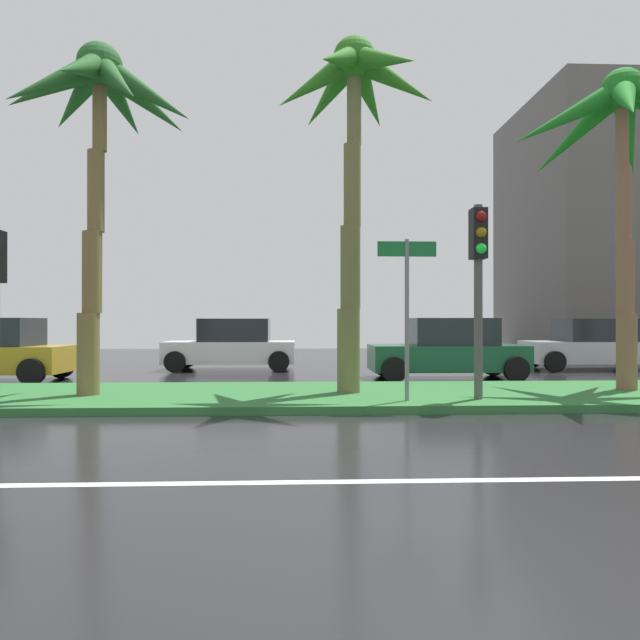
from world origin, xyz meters
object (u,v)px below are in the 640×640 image
object	(u,v)px
palm_tree_centre_left	(354,111)
palm_tree_centre	(624,131)
traffic_signal_median_right	(479,265)
car_in_traffic_fourth	(592,345)
car_in_traffic_second	(232,345)
palm_tree_mid_left	(99,108)
street_name_sign	(407,297)
car_in_traffic_third	(448,350)

from	to	relation	value
palm_tree_centre_left	palm_tree_centre	bearing A→B (deg)	3.02
palm_tree_centre_left	traffic_signal_median_right	distance (m)	4.22
car_in_traffic_fourth	car_in_traffic_second	bearing A→B (deg)	-1.81
palm_tree_mid_left	car_in_traffic_fourth	distance (m)	16.42
palm_tree_centre_left	palm_tree_mid_left	bearing A→B (deg)	-177.77
palm_tree_centre_left	car_in_traffic_second	xyz separation A→B (m)	(-3.39, 7.14, -5.22)
palm_tree_mid_left	palm_tree_centre	size ratio (longest dim) A/B	1.01
traffic_signal_median_right	palm_tree_mid_left	bearing A→B (deg)	172.18
palm_tree_centre_left	car_in_traffic_fourth	bearing A→B (deg)	37.67
palm_tree_mid_left	street_name_sign	distance (m)	7.30
street_name_sign	car_in_traffic_fourth	distance (m)	11.40
palm_tree_mid_left	car_in_traffic_second	world-z (taller)	palm_tree_mid_left
palm_tree_mid_left	car_in_traffic_third	bearing A→B (deg)	26.62
palm_tree_centre	traffic_signal_median_right	distance (m)	5.13
traffic_signal_median_right	car_in_traffic_third	world-z (taller)	traffic_signal_median_right
palm_tree_mid_left	palm_tree_centre_left	world-z (taller)	palm_tree_centre_left
palm_tree_centre_left	traffic_signal_median_right	xyz separation A→B (m)	(2.25, -1.23, -3.35)
street_name_sign	car_in_traffic_second	xyz separation A→B (m)	(-4.24, 8.52, -1.25)
street_name_sign	palm_tree_mid_left	bearing A→B (deg)	169.00
street_name_sign	car_in_traffic_third	bearing A→B (deg)	67.34
car_in_traffic_third	car_in_traffic_fourth	size ratio (longest dim) A/B	1.00
street_name_sign	car_in_traffic_fourth	xyz separation A→B (m)	(7.89, 8.13, -1.25)
car_in_traffic_second	car_in_traffic_fourth	bearing A→B (deg)	178.19
palm_tree_centre	car_in_traffic_third	distance (m)	6.84
palm_tree_centre	street_name_sign	xyz separation A→B (m)	(-5.17, -1.70, -3.74)
street_name_sign	car_in_traffic_second	size ratio (longest dim) A/B	0.70
palm_tree_centre	car_in_traffic_fourth	size ratio (longest dim) A/B	1.64
palm_tree_centre_left	palm_tree_centre	size ratio (longest dim) A/B	1.06
car_in_traffic_fourth	traffic_signal_median_right	bearing A→B (deg)	50.87
traffic_signal_median_right	car_in_traffic_fourth	world-z (taller)	traffic_signal_median_right
palm_tree_mid_left	palm_tree_centre_left	bearing A→B (deg)	2.23
palm_tree_mid_left	car_in_traffic_second	bearing A→B (deg)	76.04
palm_tree_mid_left	traffic_signal_median_right	distance (m)	8.21
traffic_signal_median_right	street_name_sign	distance (m)	1.54
palm_tree_mid_left	car_in_traffic_fourth	bearing A→B (deg)	26.48
traffic_signal_median_right	car_in_traffic_fourth	distance (m)	10.45
car_in_traffic_third	palm_tree_centre_left	bearing A→B (deg)	52.09
car_in_traffic_third	car_in_traffic_fourth	xyz separation A→B (m)	(5.66, 2.80, 0.00)
palm_tree_centre	street_name_sign	bearing A→B (deg)	-161.80
street_name_sign	car_in_traffic_third	size ratio (longest dim) A/B	0.70
palm_tree_centre	traffic_signal_median_right	xyz separation A→B (m)	(-3.77, -1.55, -3.13)
street_name_sign	car_in_traffic_fourth	bearing A→B (deg)	45.86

